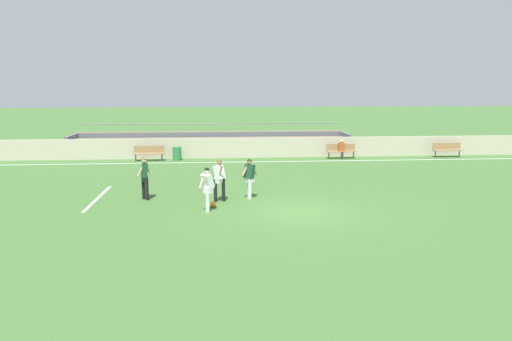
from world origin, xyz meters
TOP-DOWN VIEW (x-y plane):
  - ground_plane at (0.00, 0.00)m, footprint 160.00×160.00m
  - field_line_sideline at (0.00, 11.44)m, footprint 44.00×0.12m
  - field_line_penalty_mark at (-7.84, 2.86)m, footprint 0.12×4.40m
  - sideline_wall at (0.00, 13.13)m, footprint 48.00×0.16m
  - bleacher_stand at (-3.38, 15.38)m, footprint 18.36×2.74m
  - bench_far_left at (-7.11, 12.33)m, footprint 1.80×0.40m
  - bench_near_wall_gap at (4.66, 12.33)m, footprint 1.80×0.40m
  - bench_centre_sideline at (11.48, 12.33)m, footprint 1.80×0.40m
  - trash_bin at (-5.44, 12.44)m, footprint 0.53×0.53m
  - spectator_seated at (4.66, 12.21)m, footprint 0.36×0.42m
  - player_white_overlapping at (-2.90, 1.92)m, footprint 0.51×0.63m
  - player_white_wide_right at (-3.34, 0.50)m, footprint 0.61×0.53m
  - player_dark_wide_left at (-1.69, 2.37)m, footprint 0.68×0.49m
  - player_dark_on_ball at (-5.86, 2.47)m, footprint 0.54×0.46m
  - soccer_ball at (-3.14, 1.05)m, footprint 0.22×0.22m

SIDE VIEW (x-z plane):
  - ground_plane at x=0.00m, z-range 0.00..0.00m
  - field_line_sideline at x=0.00m, z-range 0.00..0.01m
  - field_line_penalty_mark at x=-7.84m, z-range 0.00..0.01m
  - soccer_ball at x=-3.14m, z-range 0.00..0.22m
  - trash_bin at x=-5.44m, z-range 0.00..0.81m
  - bench_far_left at x=-7.11m, z-range 0.10..1.00m
  - bench_near_wall_gap at x=4.66m, z-range 0.10..1.00m
  - bench_centre_sideline at x=11.48m, z-range 0.10..1.00m
  - sideline_wall at x=0.00m, z-range 0.00..1.25m
  - spectator_seated at x=4.66m, z-range 0.10..1.31m
  - bleacher_stand at x=-3.38m, z-range -0.20..1.68m
  - player_white_wide_right at x=-3.34m, z-range 0.15..1.76m
  - player_dark_wide_left at x=-1.69m, z-range 0.15..1.76m
  - player_white_overlapping at x=-2.90m, z-range 0.16..1.85m
  - player_dark_on_ball at x=-5.86m, z-range 0.17..1.86m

